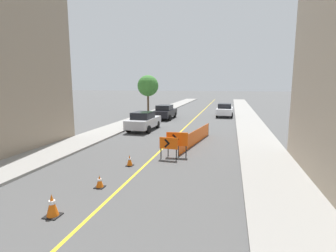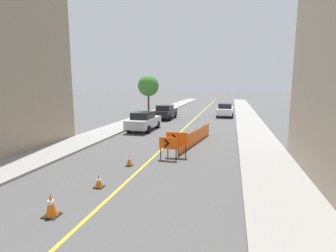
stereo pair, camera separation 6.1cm
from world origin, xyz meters
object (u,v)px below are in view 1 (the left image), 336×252
object	(u,v)px
traffic_cone_fourth	(52,205)
arrow_barricade_secondary	(177,140)
parked_car_curb_far	(225,110)
parked_car_curb_mid	(165,112)
traffic_cone_farthest	(130,161)
parked_car_curb_near	(143,121)
traffic_cone_fifth	(100,182)
arrow_barricade_primary	(169,144)
street_tree_left_near	(148,86)

from	to	relation	value
traffic_cone_fourth	arrow_barricade_secondary	xyz separation A→B (m)	(2.32, 7.28, 0.58)
parked_car_curb_far	parked_car_curb_mid	bearing A→B (deg)	-147.00
traffic_cone_fourth	arrow_barricade_secondary	world-z (taller)	arrow_barricade_secondary
traffic_cone_farthest	parked_car_curb_near	xyz separation A→B (m)	(-2.53, 9.53, 0.53)
traffic_cone_fifth	parked_car_curb_mid	size ratio (longest dim) A/B	0.11
arrow_barricade_secondary	parked_car_curb_near	xyz separation A→B (m)	(-4.43, 7.39, -0.13)
arrow_barricade_primary	street_tree_left_near	xyz separation A→B (m)	(-6.91, 18.06, 2.86)
traffic_cone_fifth	parked_car_curb_far	world-z (taller)	parked_car_curb_far
traffic_cone_fourth	traffic_cone_fifth	size ratio (longest dim) A/B	1.47
parked_car_curb_near	street_tree_left_near	size ratio (longest dim) A/B	0.90
traffic_cone_farthest	parked_car_curb_far	world-z (taller)	parked_car_curb_far
parked_car_curb_near	arrow_barricade_secondary	bearing A→B (deg)	-56.93
traffic_cone_fifth	parked_car_curb_near	xyz separation A→B (m)	(-2.42, 12.32, 0.56)
arrow_barricade_secondary	parked_car_curb_near	distance (m)	8.62
arrow_barricade_secondary	street_tree_left_near	world-z (taller)	street_tree_left_near
arrow_barricade_secondary	parked_car_curb_near	size ratio (longest dim) A/B	0.31
arrow_barricade_primary	arrow_barricade_secondary	size ratio (longest dim) A/B	0.87
parked_car_curb_mid	street_tree_left_near	xyz separation A→B (m)	(-2.79, 2.54, 2.88)
traffic_cone_fifth	street_tree_left_near	xyz separation A→B (m)	(-5.22, 22.38, 3.45)
traffic_cone_fifth	parked_car_curb_mid	xyz separation A→B (m)	(-2.43, 19.84, 0.56)
traffic_cone_fifth	traffic_cone_farthest	xyz separation A→B (m)	(0.11, 2.80, 0.03)
traffic_cone_farthest	street_tree_left_near	bearing A→B (deg)	105.22
traffic_cone_fourth	parked_car_curb_mid	size ratio (longest dim) A/B	0.16
arrow_barricade_secondary	parked_car_curb_far	world-z (taller)	parked_car_curb_far
parked_car_curb_mid	parked_car_curb_far	size ratio (longest dim) A/B	1.00
traffic_cone_farthest	arrow_barricade_primary	xyz separation A→B (m)	(1.58, 1.52, 0.55)
traffic_cone_farthest	parked_car_curb_mid	bearing A→B (deg)	98.48
arrow_barricade_primary	street_tree_left_near	size ratio (longest dim) A/B	0.24
traffic_cone_fifth	parked_car_curb_far	distance (m)	24.11
traffic_cone_fourth	traffic_cone_fifth	world-z (taller)	traffic_cone_fourth
arrow_barricade_primary	parked_car_curb_mid	world-z (taller)	parked_car_curb_mid
arrow_barricade_secondary	parked_car_curb_far	xyz separation A→B (m)	(2.07, 18.82, -0.13)
arrow_barricade_secondary	parked_car_curb_far	distance (m)	18.94
street_tree_left_near	parked_car_curb_mid	bearing A→B (deg)	-42.40
traffic_cone_fifth	parked_car_curb_far	xyz separation A→B (m)	(4.09, 23.75, 0.56)
traffic_cone_fifth	arrow_barricade_secondary	distance (m)	5.37
traffic_cone_farthest	parked_car_curb_near	distance (m)	9.87
traffic_cone_fourth	traffic_cone_fifth	distance (m)	2.37
traffic_cone_fourth	parked_car_curb_far	bearing A→B (deg)	80.45
arrow_barricade_primary	street_tree_left_near	bearing A→B (deg)	113.72
arrow_barricade_secondary	parked_car_curb_mid	bearing A→B (deg)	102.86
traffic_cone_farthest	arrow_barricade_primary	world-z (taller)	arrow_barricade_primary
arrow_barricade_primary	arrow_barricade_secondary	distance (m)	0.70
parked_car_curb_near	parked_car_curb_mid	world-z (taller)	same
traffic_cone_farthest	arrow_barricade_secondary	size ratio (longest dim) A/B	0.40
traffic_cone_fourth	street_tree_left_near	bearing A→B (deg)	101.25
traffic_cone_farthest	parked_car_curb_mid	world-z (taller)	parked_car_curb_mid
traffic_cone_farthest	traffic_cone_fifth	bearing A→B (deg)	-92.24
parked_car_curb_mid	traffic_cone_farthest	bearing A→B (deg)	-79.62
traffic_cone_farthest	parked_car_curb_near	size ratio (longest dim) A/B	0.12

